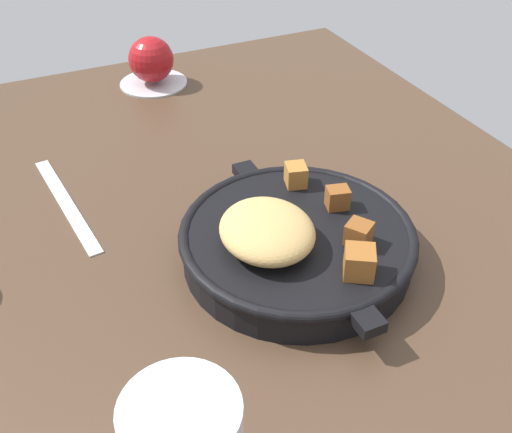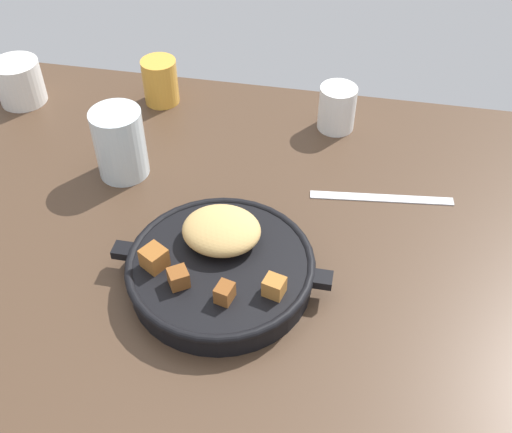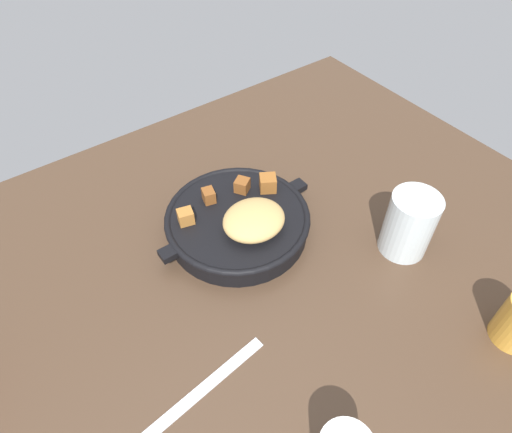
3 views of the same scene
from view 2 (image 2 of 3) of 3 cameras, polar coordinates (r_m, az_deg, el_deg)
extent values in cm
cube|color=#473323|center=(87.15, -1.59, -3.87)|extent=(113.59, 84.69, 2.40)
cylinder|color=black|center=(81.62, -3.22, -5.02)|extent=(23.80, 23.80, 3.76)
torus|color=black|center=(80.43, -3.27, -4.29)|extent=(24.52, 24.52, 1.20)
cube|color=black|center=(79.32, 6.04, -5.73)|extent=(2.64, 2.40, 1.20)
cube|color=black|center=(83.99, -12.01, -3.06)|extent=(2.64, 2.40, 1.20)
ellipsoid|color=tan|center=(81.53, -3.17, -1.26)|extent=(10.37, 9.20, 3.65)
cube|color=brown|center=(75.37, -2.88, -6.97)|extent=(2.44, 2.74, 2.34)
cube|color=brown|center=(77.36, -7.09, -5.57)|extent=(3.21, 3.19, 2.34)
cube|color=#A86B2D|center=(75.85, 1.67, -6.40)|extent=(2.95, 2.79, 2.46)
cube|color=#935623|center=(79.67, -9.28, -3.76)|extent=(3.85, 3.84, 2.78)
cube|color=silver|center=(95.89, 11.38, 1.70)|extent=(21.47, 3.99, 0.36)
cylinder|color=white|center=(106.99, 7.40, 9.80)|extent=(6.20, 6.20, 7.72)
cylinder|color=silver|center=(97.65, -12.31, 6.54)|extent=(7.79, 7.79, 11.13)
cylinder|color=gold|center=(113.97, -8.72, 12.09)|extent=(6.18, 6.18, 8.09)
cylinder|color=silver|center=(120.43, -20.78, 11.41)|extent=(8.15, 8.15, 7.71)
camera|label=1|loc=(0.97, -28.55, 26.97)|focal=42.33mm
camera|label=3|loc=(0.96, 23.74, 37.96)|focal=31.15mm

